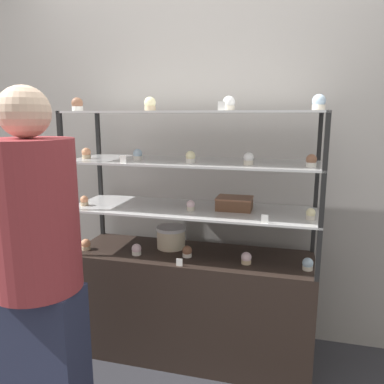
{
  "coord_description": "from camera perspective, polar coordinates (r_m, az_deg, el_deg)",
  "views": [
    {
      "loc": [
        0.54,
        -2.1,
        1.5
      ],
      "look_at": [
        0.0,
        0.0,
        1.06
      ],
      "focal_mm": 35.0,
      "sensor_mm": 36.0,
      "label": 1
    }
  ],
  "objects": [
    {
      "name": "cupcake_16",
      "position": [
        2.01,
        18.76,
        12.76
      ],
      "size": [
        0.07,
        0.07,
        0.08
      ],
      "color": "beige",
      "rests_on": "display_riser_upper"
    },
    {
      "name": "cupcake_4",
      "position": [
        2.17,
        17.22,
        -10.47
      ],
      "size": [
        0.06,
        0.06,
        0.07
      ],
      "color": "beige",
      "rests_on": "display_base"
    },
    {
      "name": "back_wall",
      "position": [
        2.54,
        2.14,
        7.02
      ],
      "size": [
        8.0,
        0.05,
        2.6
      ],
      "color": "gray",
      "rests_on": "ground_plane"
    },
    {
      "name": "ground_plane",
      "position": [
        2.63,
        -0.0,
        -23.16
      ],
      "size": [
        20.0,
        20.0,
        0.0
      ],
      "primitive_type": "plane",
      "color": "#2D2D33"
    },
    {
      "name": "layer_cake_centerpiece",
      "position": [
        2.4,
        -3.2,
        -6.87
      ],
      "size": [
        0.19,
        0.19,
        0.14
      ],
      "color": "beige",
      "rests_on": "display_base"
    },
    {
      "name": "cupcake_2",
      "position": [
        2.26,
        -0.75,
        -9.07
      ],
      "size": [
        0.06,
        0.06,
        0.07
      ],
      "color": "white",
      "rests_on": "display_base"
    },
    {
      "name": "cupcake_8",
      "position": [
        2.39,
        -15.81,
        5.68
      ],
      "size": [
        0.05,
        0.05,
        0.07
      ],
      "color": "#CCB28C",
      "rests_on": "display_riser_middle"
    },
    {
      "name": "cupcake_6",
      "position": [
        2.18,
        -0.2,
        -2.09
      ],
      "size": [
        0.05,
        0.05,
        0.06
      ],
      "color": "beige",
      "rests_on": "display_riser_lower"
    },
    {
      "name": "cupcake_12",
      "position": [
        2.01,
        17.73,
        4.53
      ],
      "size": [
        0.05,
        0.05,
        0.07
      ],
      "color": "white",
      "rests_on": "display_riser_middle"
    },
    {
      "name": "cupcake_0",
      "position": [
        2.47,
        -15.87,
        -7.71
      ],
      "size": [
        0.06,
        0.06,
        0.07
      ],
      "color": "#CCB28C",
      "rests_on": "display_base"
    },
    {
      "name": "price_tag_0",
      "position": [
        2.13,
        -1.94,
        -10.67
      ],
      "size": [
        0.04,
        0.0,
        0.04
      ],
      "color": "white",
      "rests_on": "display_base"
    },
    {
      "name": "cupcake_13",
      "position": [
        2.35,
        -17.08,
        12.6
      ],
      "size": [
        0.07,
        0.07,
        0.08
      ],
      "color": "white",
      "rests_on": "display_riser_upper"
    },
    {
      "name": "cupcake_11",
      "position": [
        2.03,
        8.61,
        5.01
      ],
      "size": [
        0.05,
        0.05,
        0.07
      ],
      "color": "beige",
      "rests_on": "display_riser_middle"
    },
    {
      "name": "cupcake_5",
      "position": [
        2.39,
        -16.08,
        -1.3
      ],
      "size": [
        0.05,
        0.05,
        0.06
      ],
      "color": "#CCB28C",
      "rests_on": "display_riser_lower"
    },
    {
      "name": "cupcake_15",
      "position": [
        2.09,
        5.63,
        13.24
      ],
      "size": [
        0.07,
        0.07,
        0.08
      ],
      "color": "beige",
      "rests_on": "display_riser_upper"
    },
    {
      "name": "price_tag_3",
      "position": [
        1.92,
        4.5,
        12.96
      ],
      "size": [
        0.04,
        0.0,
        0.04
      ],
      "color": "white",
      "rests_on": "display_riser_upper"
    },
    {
      "name": "sheet_cake_frosted",
      "position": [
        2.21,
        6.5,
        -1.72
      ],
      "size": [
        0.21,
        0.16,
        0.07
      ],
      "color": "brown",
      "rests_on": "display_riser_lower"
    },
    {
      "name": "customer_figure",
      "position": [
        1.79,
        -22.5,
        -10.04
      ],
      "size": [
        0.38,
        0.38,
        1.62
      ],
      "color": "#282D47",
      "rests_on": "ground_plane"
    },
    {
      "name": "cupcake_3",
      "position": [
        2.18,
        8.28,
        -9.96
      ],
      "size": [
        0.06,
        0.06,
        0.07
      ],
      "color": "#CCB28C",
      "rests_on": "display_base"
    },
    {
      "name": "cupcake_9",
      "position": [
        2.25,
        -8.27,
        5.64
      ],
      "size": [
        0.05,
        0.05,
        0.07
      ],
      "color": "white",
      "rests_on": "display_riser_middle"
    },
    {
      "name": "cupcake_10",
      "position": [
        2.09,
        -0.23,
        5.34
      ],
      "size": [
        0.05,
        0.05,
        0.07
      ],
      "color": "white",
      "rests_on": "display_riser_middle"
    },
    {
      "name": "display_riser_middle",
      "position": [
        2.18,
        -0.0,
        4.33
      ],
      "size": [
        1.45,
        0.46,
        0.28
      ],
      "color": "black",
      "rests_on": "display_riser_lower"
    },
    {
      "name": "display_riser_upper",
      "position": [
        2.17,
        -0.0,
        11.81
      ],
      "size": [
        1.45,
        0.46,
        0.28
      ],
      "color": "black",
      "rests_on": "display_riser_middle"
    },
    {
      "name": "display_riser_lower",
      "position": [
        2.24,
        -0.0,
        -2.91
      ],
      "size": [
        1.45,
        0.46,
        0.28
      ],
      "color": "black",
      "rests_on": "display_base"
    },
    {
      "name": "cupcake_14",
      "position": [
        2.19,
        -6.41,
        13.14
      ],
      "size": [
        0.07,
        0.07,
        0.08
      ],
      "color": "#CCB28C",
      "rests_on": "display_riser_upper"
    },
    {
      "name": "cupcake_7",
      "position": [
        2.09,
        17.64,
        -3.23
      ],
      "size": [
        0.05,
        0.05,
        0.06
      ],
      "color": "beige",
      "rests_on": "display_riser_lower"
    },
    {
      "name": "cupcake_1",
      "position": [
        2.31,
        -8.46,
        -8.68
      ],
      "size": [
        0.06,
        0.06,
        0.07
      ],
      "color": "white",
      "rests_on": "display_base"
    },
    {
      "name": "display_base",
      "position": [
        2.46,
        -0.0,
        -16.69
      ],
      "size": [
        1.45,
        0.46,
        0.67
      ],
      "color": "black",
      "rests_on": "ground_plane"
    },
    {
      "name": "price_tag_1",
      "position": [
        1.96,
        11.02,
        -4.05
      ],
      "size": [
        0.04,
        0.0,
        0.04
      ],
      "color": "white",
      "rests_on": "display_riser_lower"
    },
    {
      "name": "price_tag_2",
      "position": [
        2.1,
        -10.46,
        4.9
      ],
      "size": [
        0.04,
        0.0,
        0.04
      ],
      "color": "white",
      "rests_on": "display_riser_middle"
    }
  ]
}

